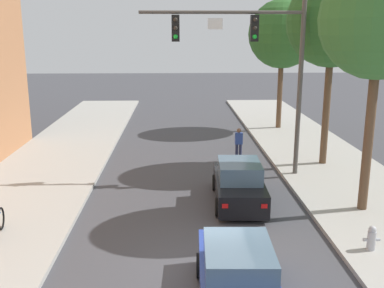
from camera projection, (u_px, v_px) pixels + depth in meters
name	position (u px, v px, depth m)	size (l,w,h in m)	color
ground_plane	(200.00, 270.00, 12.04)	(120.00, 120.00, 0.00)	#424247
traffic_signal_mast	(256.00, 53.00, 18.56)	(6.77, 0.38, 7.50)	#514C47
car_lead_black	(239.00, 184.00, 16.69)	(1.98, 4.31, 1.60)	black
car_following_blue	(237.00, 279.00, 10.26)	(1.95, 4.30, 1.60)	navy
pedestrian_crossing_road	(239.00, 143.00, 22.10)	(0.36, 0.22, 1.64)	#232847
fire_hydrant	(372.00, 238.00, 12.80)	(0.48, 0.24, 0.72)	#B2B2B7
street_tree_nearest	(380.00, 20.00, 14.35)	(3.86, 3.86, 8.36)	brown
street_tree_second	(333.00, 22.00, 19.88)	(4.08, 4.08, 8.54)	brown
street_tree_third	(282.00, 34.00, 28.03)	(4.25, 4.25, 8.05)	brown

